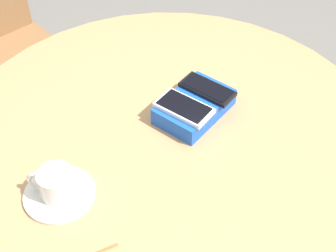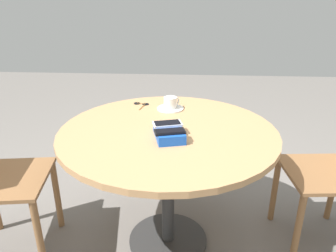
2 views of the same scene
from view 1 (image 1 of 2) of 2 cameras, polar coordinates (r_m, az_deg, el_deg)
The scene contains 7 objects.
round_table at distance 1.23m, azimuth -0.00°, elevation -4.12°, with size 1.10×1.10×0.71m.
phone_box at distance 1.19m, azimuth 3.24°, elevation 2.39°, with size 0.22×0.17×0.05m.
phone_black at distance 1.19m, azimuth 4.82°, elevation 4.52°, with size 0.09×0.15×0.01m.
phone_white at distance 1.14m, azimuth 1.99°, elevation 2.24°, with size 0.11×0.15×0.01m.
saucer at distance 1.05m, azimuth -13.07°, elevation -8.08°, with size 0.16×0.16×0.01m, color silver.
coffee_cup at distance 1.02m, azimuth -13.53°, elevation -6.78°, with size 0.09×0.09×0.07m.
chair_near_window at distance 1.93m, azimuth -19.09°, elevation 8.08°, with size 0.44×0.44×0.84m.
Camera 1 is at (0.50, 0.63, 1.54)m, focal length 50.00 mm.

